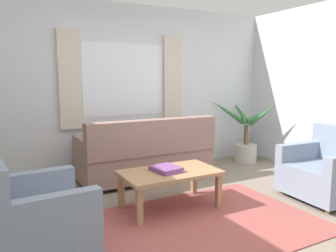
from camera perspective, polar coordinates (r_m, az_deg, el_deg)
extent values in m
plane|color=gray|center=(3.57, 6.16, -16.32)|extent=(6.24, 6.24, 0.00)
cube|color=silver|center=(5.27, -7.70, 6.22)|extent=(5.32, 0.12, 2.60)
cube|color=white|center=(5.21, -7.49, 7.86)|extent=(1.30, 0.01, 1.10)
cube|color=beige|center=(4.94, -16.48, 7.57)|extent=(0.32, 0.06, 1.40)
cube|color=beige|center=(5.53, 0.76, 7.95)|extent=(0.32, 0.06, 1.40)
cube|color=#9E4C47|center=(3.57, 6.16, -16.23)|extent=(2.31, 1.66, 0.01)
cube|color=gray|center=(4.94, -4.01, -6.20)|extent=(1.90, 0.80, 0.38)
cube|color=gray|center=(4.56, -2.41, -1.86)|extent=(1.90, 0.20, 0.48)
cube|color=gray|center=(5.28, 4.60, -1.81)|extent=(0.16, 0.80, 0.24)
cube|color=gray|center=(4.59, -14.02, -3.57)|extent=(0.16, 0.80, 0.24)
cylinder|color=#A87F56|center=(5.63, 2.70, -6.68)|extent=(0.06, 0.06, 0.06)
cylinder|color=#A87F56|center=(5.01, -14.45, -8.85)|extent=(0.06, 0.06, 0.06)
cylinder|color=#A87F56|center=(5.14, 6.17, -8.17)|extent=(0.06, 0.06, 0.06)
cylinder|color=#A87F56|center=(4.45, -12.55, -10.96)|extent=(0.06, 0.06, 0.06)
cube|color=gray|center=(3.06, -21.18, -16.23)|extent=(0.86, 0.90, 0.36)
cube|color=gray|center=(2.63, -19.93, -13.51)|extent=(0.81, 0.18, 0.22)
cube|color=gray|center=(3.30, -22.69, -9.18)|extent=(0.81, 0.18, 0.22)
cylinder|color=#A87F56|center=(3.52, -16.80, -16.49)|extent=(0.05, 0.05, 0.06)
cube|color=gray|center=(4.55, 25.10, -8.37)|extent=(0.84, 0.88, 0.36)
cube|color=gray|center=(4.71, 21.96, -4.00)|extent=(0.81, 0.16, 0.22)
cylinder|color=#A87F56|center=(4.60, 19.04, -10.59)|extent=(0.05, 0.05, 0.06)
cylinder|color=#A87F56|center=(4.18, 25.70, -12.93)|extent=(0.05, 0.05, 0.06)
cylinder|color=#A87F56|center=(5.05, 24.32, -9.18)|extent=(0.05, 0.05, 0.06)
cube|color=#A87F56|center=(3.79, 0.33, -7.99)|extent=(1.10, 0.64, 0.04)
cube|color=#A87F56|center=(3.44, -4.93, -13.64)|extent=(0.06, 0.06, 0.40)
cube|color=#A87F56|center=(3.91, 8.64, -10.99)|extent=(0.06, 0.06, 0.40)
cube|color=#A87F56|center=(3.89, -8.02, -11.03)|extent=(0.06, 0.06, 0.40)
cube|color=#A87F56|center=(4.31, 4.45, -9.06)|extent=(0.06, 0.06, 0.40)
cube|color=#7F478C|center=(3.77, -0.45, -7.59)|extent=(0.28, 0.37, 0.02)
cube|color=#7F478C|center=(3.76, -0.32, -7.19)|extent=(0.31, 0.34, 0.03)
cylinder|color=#B7B2A8|center=(6.07, 13.11, -4.55)|extent=(0.39, 0.39, 0.31)
cylinder|color=brown|center=(6.01, 13.21, -1.50)|extent=(0.07, 0.07, 0.34)
cone|color=#38753D|center=(6.08, 15.19, 1.74)|extent=(0.48, 0.19, 0.29)
cone|color=#38753D|center=(6.25, 12.09, 2.60)|extent=(0.22, 0.60, 0.44)
cone|color=#38753D|center=(5.97, 10.12, 2.47)|extent=(0.47, 0.52, 0.47)
cone|color=#38753D|center=(5.70, 12.57, 1.64)|extent=(0.46, 0.39, 0.36)
cone|color=#38753D|center=(5.81, 16.03, 1.96)|extent=(0.24, 0.54, 0.48)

